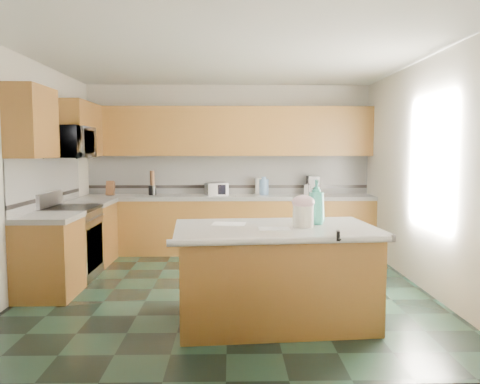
{
  "coord_description": "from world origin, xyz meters",
  "views": [
    {
      "loc": [
        0.04,
        -5.42,
        1.63
      ],
      "look_at": [
        0.15,
        0.35,
        1.12
      ],
      "focal_mm": 35.0,
      "sensor_mm": 36.0,
      "label": 1
    }
  ],
  "objects": [
    {
      "name": "toaster_oven",
      "position": [
        -0.19,
        2.05,
        1.02
      ],
      "size": [
        0.39,
        0.32,
        0.2
      ],
      "primitive_type": "cube",
      "rotation": [
        0.0,
        0.0,
        0.31
      ],
      "color": "#B7B7BC",
      "rests_on": "back_countertop"
    },
    {
      "name": "wall_left",
      "position": [
        -2.32,
        0.0,
        1.35
      ],
      "size": [
        0.04,
        4.6,
        2.7
      ],
      "primitive_type": "cube",
      "color": "beige",
      "rests_on": "ground"
    },
    {
      "name": "paper_towel_base",
      "position": [
        0.49,
        2.1,
        0.93
      ],
      "size": [
        0.18,
        0.18,
        0.01
      ],
      "primitive_type": "cylinder",
      "color": "#B7B7BC",
      "rests_on": "back_countertop"
    },
    {
      "name": "coffee_carafe",
      "position": [
        1.36,
        2.04,
        0.98
      ],
      "size": [
        0.13,
        0.13,
        0.13
      ],
      "primitive_type": "cylinder",
      "color": "black",
      "rests_on": "back_countertop"
    },
    {
      "name": "clamp_handle",
      "position": [
        0.93,
        -1.67,
        0.91
      ],
      "size": [
        0.01,
        0.06,
        0.01
      ],
      "primitive_type": "cylinder",
      "rotation": [
        1.57,
        0.0,
        0.0
      ],
      "color": "black",
      "rests_on": "island_top"
    },
    {
      "name": "island_base",
      "position": [
        0.45,
        -1.07,
        0.43
      ],
      "size": [
        1.85,
        1.16,
        0.86
      ],
      "primitive_type": "cube",
      "rotation": [
        0.0,
        0.0,
        0.08
      ],
      "color": "#583616",
      "rests_on": "ground"
    },
    {
      "name": "treat_jar",
      "position": [
        0.71,
        -1.12,
        1.02
      ],
      "size": [
        0.2,
        0.2,
        0.2
      ],
      "primitive_type": "cylinder",
      "rotation": [
        0.0,
        0.0,
        -0.03
      ],
      "color": "white",
      "rests_on": "island_top"
    },
    {
      "name": "left_backsplash",
      "position": [
        -2.29,
        0.55,
        1.24
      ],
      "size": [
        0.02,
        2.3,
        0.63
      ],
      "primitive_type": "cube",
      "color": "silver",
      "rests_on": "wall_left"
    },
    {
      "name": "island_top",
      "position": [
        0.45,
        -1.07,
        0.89
      ],
      "size": [
        1.96,
        1.26,
        0.06
      ],
      "primitive_type": "cube",
      "rotation": [
        0.0,
        0.0,
        0.08
      ],
      "color": "white",
      "rests_on": "island_base"
    },
    {
      "name": "water_jug_neck",
      "position": [
        0.57,
        2.06,
        1.19
      ],
      "size": [
        0.07,
        0.07,
        0.04
      ],
      "primitive_type": "cylinder",
      "color": "#668EBE",
      "rests_on": "water_jug"
    },
    {
      "name": "back_upper_cab",
      "position": [
        0.0,
        2.13,
        1.94
      ],
      "size": [
        4.6,
        0.33,
        0.78
      ],
      "primitive_type": "cube",
      "color": "#583616",
      "rests_on": "wall_back"
    },
    {
      "name": "paper_towel",
      "position": [
        0.49,
        2.1,
        1.05
      ],
      "size": [
        0.12,
        0.12,
        0.27
      ],
      "primitive_type": "cylinder",
      "color": "white",
      "rests_on": "back_countertop"
    },
    {
      "name": "treat_jar_knob_end_r",
      "position": [
        0.75,
        -1.12,
        1.2
      ],
      "size": [
        0.04,
        0.04,
        0.04
      ],
      "primitive_type": "sphere",
      "color": "tan",
      "rests_on": "treat_jar_lid"
    },
    {
      "name": "range_backguard",
      "position": [
        -2.26,
        0.5,
        1.02
      ],
      "size": [
        0.06,
        0.76,
        0.18
      ],
      "primitive_type": "cube",
      "color": "#B7B7BC",
      "rests_on": "range_body"
    },
    {
      "name": "soap_bottle_back",
      "position": [
        1.29,
        2.05,
        1.04
      ],
      "size": [
        0.16,
        0.16,
        0.25
      ],
      "primitive_type": "imported",
      "rotation": [
        0.0,
        0.0,
        0.87
      ],
      "color": "white",
      "rests_on": "back_countertop"
    },
    {
      "name": "toaster_oven_door",
      "position": [
        -0.19,
        1.94,
        1.02
      ],
      "size": [
        0.3,
        0.01,
        0.16
      ],
      "primitive_type": "cube",
      "color": "black",
      "rests_on": "toaster_oven"
    },
    {
      "name": "coffee_maker",
      "position": [
        1.36,
        2.08,
        1.07
      ],
      "size": [
        0.19,
        0.21,
        0.3
      ],
      "primitive_type": "cube",
      "rotation": [
        0.0,
        0.0,
        0.06
      ],
      "color": "black",
      "rests_on": "back_countertop"
    },
    {
      "name": "left_upper_cab_front",
      "position": [
        -2.13,
        -0.24,
        1.94
      ],
      "size": [
        0.33,
        0.72,
        0.78
      ],
      "primitive_type": "cube",
      "color": "#583616",
      "rests_on": "wall_left"
    },
    {
      "name": "microwave",
      "position": [
        -2.0,
        0.5,
        1.73
      ],
      "size": [
        0.5,
        0.73,
        0.41
      ],
      "primitive_type": "imported",
      "rotation": [
        0.0,
        0.0,
        1.57
      ],
      "color": "#B7B7BC",
      "rests_on": "wall_left"
    },
    {
      "name": "left_accent_band",
      "position": [
        -2.28,
        0.55,
        1.04
      ],
      "size": [
        0.01,
        2.3,
        0.05
      ],
      "primitive_type": "cube",
      "color": "black",
      "rests_on": "wall_left"
    },
    {
      "name": "water_jug",
      "position": [
        0.57,
        2.06,
        1.05
      ],
      "size": [
        0.16,
        0.16,
        0.26
      ],
      "primitive_type": "cylinder",
      "color": "#668EBE",
      "rests_on": "back_countertop"
    },
    {
      "name": "wall_back",
      "position": [
        0.0,
        2.32,
        1.35
      ],
      "size": [
        4.6,
        0.04,
        2.7
      ],
      "primitive_type": "cube",
      "color": "beige",
      "rests_on": "ground"
    },
    {
      "name": "paper_sheet_a",
      "position": [
        0.43,
        -1.21,
        0.92
      ],
      "size": [
        0.29,
        0.22,
        0.0
      ],
      "primitive_type": "cube",
      "rotation": [
        0.0,
        0.0,
        0.01
      ],
      "color": "white",
      "rests_on": "island_top"
    },
    {
      "name": "utensil_bundle",
      "position": [
        -1.23,
        2.08,
        1.2
      ],
      "size": [
        0.07,
        0.07,
        0.23
      ],
      "primitive_type": "cylinder",
      "color": "#472814",
      "rests_on": "utensil_crock"
    },
    {
      "name": "island_bullnose",
      "position": [
        0.45,
        -1.63,
        0.89
      ],
      "size": [
        1.87,
        0.21,
        0.06
      ],
      "primitive_type": "cylinder",
      "rotation": [
        0.0,
        1.57,
        0.08
      ],
      "color": "white",
      "rests_on": "island_base"
    },
    {
      "name": "window_light_proxy",
      "position": [
        2.29,
        -0.2,
        1.5
      ],
      "size": [
        0.02,
        1.4,
        1.1
      ],
      "primitive_type": "cube",
      "color": "white",
      "rests_on": "wall_right"
    },
    {
      "name": "paper_sheet_b",
      "position": [
        0.02,
        -0.92,
        0.92
      ],
      "size": [
        0.34,
        0.27,
        0.0
      ],
      "primitive_type": "cube",
      "rotation": [
        0.0,
        0.0,
        -0.11
      ],
      "color": "white",
      "rests_on": "island_top"
    },
    {
      "name": "left_base_cab_rear",
      "position": [
        -2.0,
        1.29,
        0.43
      ],
      "size": [
        0.6,
        0.82,
        0.86
      ],
      "primitive_type": "cube",
      "color": "#583616",
      "rests_on": "ground"
    },
    {
      "name": "treat_jar_knob",
      "position": [
        0.71,
        -1.12,
        1.2
      ],
      "size": [
        0.07,
        0.02,
        0.02
      ],
      "primitive_type": "cylinder",
      "rotation": [
        0.0,
        1.57,
        0.0
      ],
      "color": "tan",
      "rests_on": "treat_jar_lid"
    },
    {
      "name": "back_countertop",
      "position": [
        0.0,
        2.0,
        0.89
      ],
      "size": [
        4.6,
        0.64,
        0.06
      ],
      "primitive_type": "cube",
      "color": "white",
      "rests_on": "back_base_cab"
    },
    {
      "name": "back_accent_band",
      "position": [
        0.0,
        2.28,
        1.04
      ],
      "size": [
        4.6,
        0.01,
        0.05
      ],
      "primitive_type": "cube",
      "color": "black",
      "rests_on": "back_countertop"
    },
    {
      "name": "treat_jar_knob_end_l",
      "position": [
        0.68,
        -1.12,
        1.2
      ],
      "size": [
        0.04,
        0.04,
        0.04
      ],
      "primitive_type": "sphere",
      "color": "tan",
      "rests_on": "treat_jar_lid"
    },
    {
      "name": "ceiling",
      "position": [
        0.0,
        0.0,
        2.7
      ],
      "size": [
        4.6,
        4.6,
        0.0
      ],
      "primitive_type": "plane",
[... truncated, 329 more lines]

